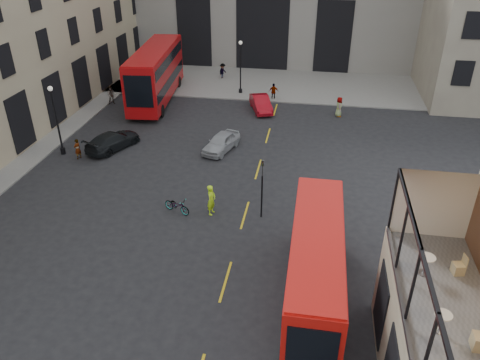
% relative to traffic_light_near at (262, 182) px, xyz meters
% --- Properties ---
extents(cafe_floor, '(3.00, 10.00, 0.10)m').
position_rel_traffic_light_near_xyz_m(cafe_floor, '(7.50, -12.00, 2.12)').
color(cafe_floor, slate).
rests_on(cafe_floor, host_frontage).
extents(pavement_far, '(40.00, 12.00, 0.12)m').
position_rel_traffic_light_near_xyz_m(pavement_far, '(-5.00, 26.00, -2.36)').
color(pavement_far, slate).
rests_on(pavement_far, ground).
extents(traffic_light_near, '(0.16, 0.20, 3.80)m').
position_rel_traffic_light_near_xyz_m(traffic_light_near, '(0.00, 0.00, 0.00)').
color(traffic_light_near, black).
rests_on(traffic_light_near, ground).
extents(traffic_light_far, '(0.16, 0.20, 3.80)m').
position_rel_traffic_light_near_xyz_m(traffic_light_far, '(-14.00, 16.00, 0.00)').
color(traffic_light_far, black).
rests_on(traffic_light_far, ground).
extents(street_lamp_a, '(0.36, 0.36, 5.33)m').
position_rel_traffic_light_near_xyz_m(street_lamp_a, '(-16.00, 6.00, -0.03)').
color(street_lamp_a, black).
rests_on(street_lamp_a, ground).
extents(street_lamp_b, '(0.36, 0.36, 5.33)m').
position_rel_traffic_light_near_xyz_m(street_lamp_b, '(-5.00, 22.00, -0.03)').
color(street_lamp_b, black).
rests_on(street_lamp_b, ground).
extents(bus_near, '(2.29, 9.86, 3.94)m').
position_rel_traffic_light_near_xyz_m(bus_near, '(3.26, -6.68, -0.21)').
color(bus_near, '#B9110C').
rests_on(bus_near, ground).
extents(bus_far, '(4.12, 12.87, 5.05)m').
position_rel_traffic_light_near_xyz_m(bus_far, '(-12.70, 18.77, 0.41)').
color(bus_far, '#A60B0D').
rests_on(bus_far, ground).
extents(car_a, '(2.71, 4.29, 1.36)m').
position_rel_traffic_light_near_xyz_m(car_a, '(-4.24, 8.63, -1.74)').
color(car_a, '#9C9FA4').
rests_on(car_a, ground).
extents(car_b, '(2.78, 4.47, 1.39)m').
position_rel_traffic_light_near_xyz_m(car_b, '(-2.33, 17.61, -1.73)').
color(car_b, '#A40A15').
rests_on(car_b, ground).
extents(car_c, '(3.61, 5.05, 1.36)m').
position_rel_traffic_light_near_xyz_m(car_c, '(-12.58, 7.54, -1.75)').
color(car_c, black).
rests_on(car_c, ground).
extents(bicycle, '(1.95, 1.30, 0.97)m').
position_rel_traffic_light_near_xyz_m(bicycle, '(-5.13, -0.36, -1.94)').
color(bicycle, gray).
rests_on(bicycle, ground).
extents(cyclist, '(0.59, 0.78, 1.94)m').
position_rel_traffic_light_near_xyz_m(cyclist, '(-3.02, -0.15, -1.45)').
color(cyclist, '#BCF81A').
rests_on(cyclist, ground).
extents(pedestrian_a, '(1.04, 0.93, 1.76)m').
position_rel_traffic_light_near_xyz_m(pedestrian_a, '(-16.68, 16.98, -1.55)').
color(pedestrian_a, gray).
rests_on(pedestrian_a, ground).
extents(pedestrian_b, '(1.02, 1.29, 1.75)m').
position_rel_traffic_light_near_xyz_m(pedestrian_b, '(-7.76, 26.53, -1.55)').
color(pedestrian_b, gray).
rests_on(pedestrian_b, ground).
extents(pedestrian_c, '(0.99, 0.47, 1.64)m').
position_rel_traffic_light_near_xyz_m(pedestrian_c, '(-1.49, 20.79, -1.61)').
color(pedestrian_c, gray).
rests_on(pedestrian_c, ground).
extents(pedestrian_d, '(0.67, 0.94, 1.79)m').
position_rel_traffic_light_near_xyz_m(pedestrian_d, '(4.77, 17.38, -1.53)').
color(pedestrian_d, gray).
rests_on(pedestrian_d, ground).
extents(pedestrian_e, '(0.54, 0.66, 1.56)m').
position_rel_traffic_light_near_xyz_m(pedestrian_e, '(-14.46, 5.47, -1.65)').
color(pedestrian_e, gray).
rests_on(pedestrian_e, ground).
extents(cafe_table_mid, '(0.54, 0.54, 0.67)m').
position_rel_traffic_light_near_xyz_m(cafe_table_mid, '(7.03, -12.13, 2.62)').
color(cafe_table_mid, beige).
rests_on(cafe_table_mid, cafe_floor).
extents(cafe_table_far, '(0.59, 0.59, 0.74)m').
position_rel_traffic_light_near_xyz_m(cafe_table_far, '(6.99, -9.45, 2.67)').
color(cafe_table_far, white).
rests_on(cafe_table_far, cafe_floor).
extents(cafe_chair_d, '(0.45, 0.45, 0.77)m').
position_rel_traffic_light_near_xyz_m(cafe_chair_d, '(8.19, -9.24, 2.41)').
color(cafe_chair_d, tan).
rests_on(cafe_chair_d, cafe_floor).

